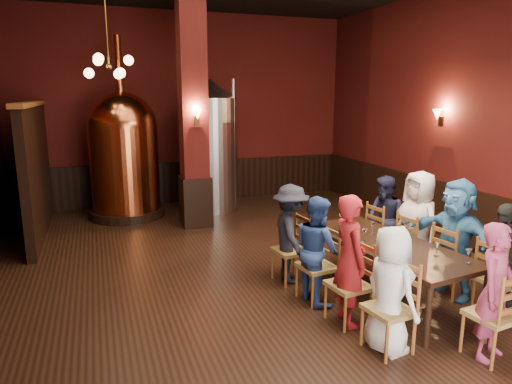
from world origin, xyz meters
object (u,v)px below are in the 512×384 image
object	(u,v)px
dining_table	(387,247)
rose_vase	(347,216)
person_1	(350,260)
person_0	(390,290)
copper_kettle	(124,153)
steel_vessel	(212,146)
person_2	(317,249)

from	to	relation	value
dining_table	rose_vase	size ratio (longest dim) A/B	7.72
dining_table	rose_vase	xyz separation A→B (m)	(-0.23, 0.63, 0.27)
person_1	person_0	bearing A→B (deg)	-168.54
copper_kettle	dining_table	bearing A→B (deg)	-61.52
steel_vessel	person_2	bearing A→B (deg)	-89.01
rose_vase	person_1	bearing A→B (deg)	-118.69
copper_kettle	steel_vessel	bearing A→B (deg)	0.41
person_0	person_2	size ratio (longest dim) A/B	0.97
person_1	copper_kettle	bearing A→B (deg)	24.68
dining_table	person_0	distance (m)	1.31
person_2	rose_vase	world-z (taller)	person_2
copper_kettle	person_2	bearing A→B (deg)	-68.52
dining_table	person_2	distance (m)	0.91
person_2	rose_vase	distance (m)	0.81
person_2	copper_kettle	distance (m)	5.51
dining_table	person_2	xyz separation A→B (m)	(-0.88, 0.23, 0.00)
person_1	rose_vase	bearing A→B (deg)	-23.91
person_0	rose_vase	bearing A→B (deg)	-23.95
person_0	rose_vase	size ratio (longest dim) A/B	4.14
person_0	dining_table	bearing A→B (deg)	-41.45
rose_vase	person_2	bearing A→B (deg)	-148.60
dining_table	rose_vase	bearing A→B (deg)	103.32
dining_table	person_1	world-z (taller)	person_1
copper_kettle	rose_vase	world-z (taller)	copper_kettle
person_0	rose_vase	xyz separation A→B (m)	(0.50, 1.72, 0.29)
dining_table	rose_vase	distance (m)	0.72
person_0	copper_kettle	world-z (taller)	copper_kettle
copper_kettle	steel_vessel	xyz separation A→B (m)	(1.92, 0.01, 0.09)
person_2	copper_kettle	size ratio (longest dim) A/B	0.36
person_2	rose_vase	size ratio (longest dim) A/B	4.25
person_0	steel_vessel	bearing A→B (deg)	-5.61
steel_vessel	person_0	bearing A→B (deg)	-87.84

